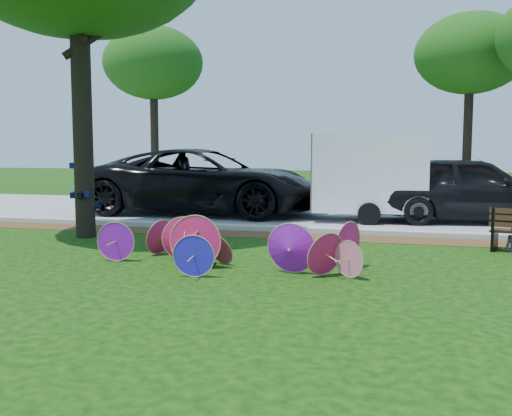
{
  "coord_description": "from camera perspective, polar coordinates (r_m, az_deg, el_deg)",
  "views": [
    {
      "loc": [
        3.21,
        -8.3,
        2.0
      ],
      "look_at": [
        0.5,
        2.0,
        0.9
      ],
      "focal_mm": 40.0,
      "sensor_mm": 36.0,
      "label": 1
    }
  ],
  "objects": [
    {
      "name": "ground",
      "position": [
        9.12,
        -6.29,
        -6.81
      ],
      "size": [
        90.0,
        90.0,
        0.0
      ],
      "primitive_type": "plane",
      "color": "black",
      "rests_on": "ground"
    },
    {
      "name": "mulch_strip",
      "position": [
        13.35,
        0.66,
        -2.7
      ],
      "size": [
        90.0,
        1.0,
        0.01
      ],
      "primitive_type": "cube",
      "color": "#472D16",
      "rests_on": "ground"
    },
    {
      "name": "curb",
      "position": [
        14.01,
        1.35,
        -2.06
      ],
      "size": [
        90.0,
        0.3,
        0.12
      ],
      "primitive_type": "cube",
      "color": "#B7B5AD",
      "rests_on": "ground"
    },
    {
      "name": "street",
      "position": [
        18.05,
        4.41,
        -0.46
      ],
      "size": [
        90.0,
        8.0,
        0.01
      ],
      "primitive_type": "cube",
      "color": "gray",
      "rests_on": "ground"
    },
    {
      "name": "parasol_pile",
      "position": [
        9.69,
        -2.81,
        -3.75
      ],
      "size": [
        4.82,
        2.09,
        0.92
      ],
      "color": "#CF1C54",
      "rests_on": "ground"
    },
    {
      "name": "black_van",
      "position": [
        17.72,
        -5.22,
        2.66
      ],
      "size": [
        7.26,
        3.37,
        2.01
      ],
      "primitive_type": "imported",
      "rotation": [
        0.0,
        0.0,
        1.57
      ],
      "color": "black",
      "rests_on": "ground"
    },
    {
      "name": "dark_pickup",
      "position": [
        16.61,
        20.56,
        1.8
      ],
      "size": [
        5.62,
        2.78,
        1.84
      ],
      "primitive_type": "imported",
      "rotation": [
        0.0,
        0.0,
        1.69
      ],
      "color": "black",
      "rests_on": "ground"
    },
    {
      "name": "cargo_trailer",
      "position": [
        16.19,
        11.21,
        3.52
      ],
      "size": [
        3.19,
        2.19,
        2.72
      ],
      "primitive_type": "cube",
      "rotation": [
        0.0,
        0.0,
        0.09
      ],
      "color": "white",
      "rests_on": "ground"
    },
    {
      "name": "bg_trees",
      "position": [
        23.59,
        12.11,
        14.96
      ],
      "size": [
        20.37,
        7.57,
        7.4
      ],
      "color": "black",
      "rests_on": "ground"
    }
  ]
}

